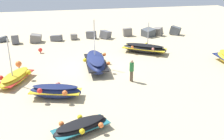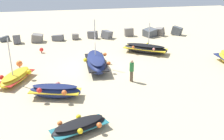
% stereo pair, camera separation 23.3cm
% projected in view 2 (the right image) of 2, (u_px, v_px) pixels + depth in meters
% --- Properties ---
extents(ground_plane, '(58.30, 58.30, 0.00)m').
position_uv_depth(ground_plane, '(95.00, 67.00, 22.30)').
color(ground_plane, '#C6B289').
extents(fishing_boat_1, '(2.51, 3.64, 3.38)m').
position_uv_depth(fishing_boat_1, '(16.00, 77.00, 19.45)').
color(fishing_boat_1, gold).
rests_on(fishing_boat_1, ground_plane).
extents(fishing_boat_2, '(3.21, 2.12, 0.68)m').
position_uv_depth(fishing_boat_2, '(80.00, 126.00, 13.69)').
color(fishing_boat_2, black).
rests_on(fishing_boat_2, ground_plane).
extents(fishing_boat_3, '(2.08, 4.59, 3.96)m').
position_uv_depth(fishing_boat_3, '(96.00, 62.00, 21.83)').
color(fishing_boat_3, navy).
rests_on(fishing_boat_3, ground_plane).
extents(fishing_boat_4, '(3.51, 2.04, 1.00)m').
position_uv_depth(fishing_boat_4, '(55.00, 91.00, 17.18)').
color(fishing_boat_4, navy).
rests_on(fishing_boat_4, ground_plane).
extents(fishing_boat_6, '(4.32, 3.47, 3.00)m').
position_uv_depth(fishing_boat_6, '(145.00, 48.00, 25.65)').
color(fishing_boat_6, black).
rests_on(fishing_boat_6, ground_plane).
extents(person_walking, '(0.32, 0.32, 1.67)m').
position_uv_depth(person_walking, '(132.00, 69.00, 19.29)').
color(person_walking, brown).
rests_on(person_walking, ground_plane).
extents(breakwater_rocks, '(23.44, 2.53, 1.21)m').
position_uv_depth(breakwater_rocks, '(92.00, 35.00, 30.42)').
color(breakwater_rocks, slate).
rests_on(breakwater_rocks, ground_plane).
extents(mooring_buoy_0, '(0.40, 0.40, 0.51)m').
position_uv_depth(mooring_buoy_0, '(41.00, 50.00, 25.73)').
color(mooring_buoy_0, '#3F3F42').
rests_on(mooring_buoy_0, ground_plane).
extents(mooring_buoy_1, '(0.51, 0.51, 0.66)m').
position_uv_depth(mooring_buoy_1, '(19.00, 64.00, 21.96)').
color(mooring_buoy_1, '#3F3F42').
rests_on(mooring_buoy_1, ground_plane).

